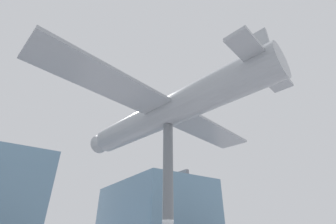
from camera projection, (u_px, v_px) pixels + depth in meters
name	position (u px, v px, depth m)	size (l,w,h in m)	color
glass_pavilion_right	(153.00, 216.00, 28.18)	(9.48, 15.05, 8.25)	#60849E
support_pylon_central	(168.00, 191.00, 11.93)	(0.57, 0.57, 7.74)	slate
suspended_airplane	(165.00, 113.00, 14.40)	(16.57, 15.66, 3.10)	#93999E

